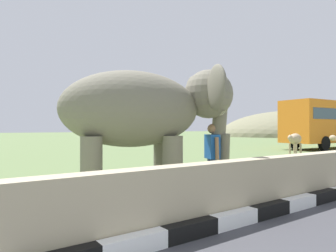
{
  "coord_description": "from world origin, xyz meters",
  "views": [
    {
      "loc": [
        -0.85,
        -0.0,
        1.56
      ],
      "look_at": [
        3.03,
        5.41,
        1.6
      ],
      "focal_mm": 32.7,
      "sensor_mm": 36.0,
      "label": 1
    }
  ],
  "objects_px": {
    "person_handler": "(212,154)",
    "bus_orange": "(334,121)",
    "cow_near": "(295,139)",
    "elephant": "(146,111)"
  },
  "relations": [
    {
      "from": "person_handler",
      "to": "bus_orange",
      "type": "xyz_separation_m",
      "value": [
        18.87,
        6.26,
        1.16
      ]
    },
    {
      "from": "cow_near",
      "to": "bus_orange",
      "type": "bearing_deg",
      "value": 9.39
    },
    {
      "from": "person_handler",
      "to": "elephant",
      "type": "bearing_deg",
      "value": 161.39
    },
    {
      "from": "bus_orange",
      "to": "elephant",
      "type": "bearing_deg",
      "value": -164.28
    },
    {
      "from": "elephant",
      "to": "person_handler",
      "type": "bearing_deg",
      "value": -18.61
    },
    {
      "from": "person_handler",
      "to": "cow_near",
      "type": "bearing_deg",
      "value": 23.49
    },
    {
      "from": "bus_orange",
      "to": "cow_near",
      "type": "bearing_deg",
      "value": -170.61
    },
    {
      "from": "elephant",
      "to": "person_handler",
      "type": "height_order",
      "value": "elephant"
    },
    {
      "from": "elephant",
      "to": "cow_near",
      "type": "height_order",
      "value": "elephant"
    },
    {
      "from": "elephant",
      "to": "bus_orange",
      "type": "xyz_separation_m",
      "value": [
        20.4,
        5.74,
        0.15
      ]
    }
  ]
}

